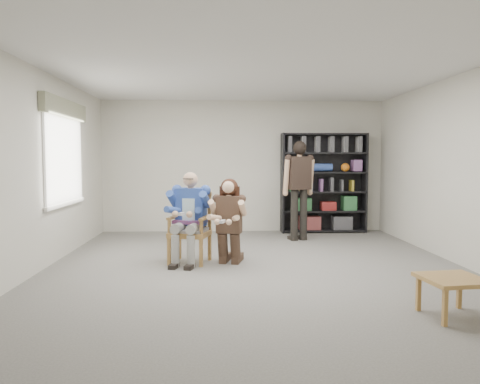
{
  "coord_description": "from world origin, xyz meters",
  "views": [
    {
      "loc": [
        -0.52,
        -6.54,
        1.55
      ],
      "look_at": [
        -0.2,
        0.6,
        1.05
      ],
      "focal_mm": 35.0,
      "sensor_mm": 36.0,
      "label": 1
    }
  ],
  "objects_px": {
    "armchair": "(190,228)",
    "bookshelf": "(324,183)",
    "kneeling_woman": "(229,222)",
    "side_table": "(453,297)",
    "seated_man": "(190,217)",
    "standing_man": "(299,191)"
  },
  "relations": [
    {
      "from": "armchair",
      "to": "bookshelf",
      "type": "height_order",
      "value": "bookshelf"
    },
    {
      "from": "bookshelf",
      "to": "standing_man",
      "type": "relative_size",
      "value": 1.12
    },
    {
      "from": "seated_man",
      "to": "armchair",
      "type": "bearing_deg",
      "value": 104.25
    },
    {
      "from": "armchair",
      "to": "side_table",
      "type": "distance_m",
      "value": 3.74
    },
    {
      "from": "kneeling_woman",
      "to": "bookshelf",
      "type": "xyz_separation_m",
      "value": [
        2.08,
        2.99,
        0.42
      ]
    },
    {
      "from": "seated_man",
      "to": "standing_man",
      "type": "relative_size",
      "value": 0.73
    },
    {
      "from": "side_table",
      "to": "armchair",
      "type": "bearing_deg",
      "value": 137.09
    },
    {
      "from": "kneeling_woman",
      "to": "bookshelf",
      "type": "distance_m",
      "value": 3.67
    },
    {
      "from": "bookshelf",
      "to": "standing_man",
      "type": "xyz_separation_m",
      "value": [
        -0.7,
        -1.0,
        -0.11
      ]
    },
    {
      "from": "armchair",
      "to": "bookshelf",
      "type": "relative_size",
      "value": 0.5
    },
    {
      "from": "armchair",
      "to": "kneeling_woman",
      "type": "height_order",
      "value": "kneeling_woman"
    },
    {
      "from": "armchair",
      "to": "side_table",
      "type": "xyz_separation_m",
      "value": [
        2.73,
        -2.54,
        -0.33
      ]
    },
    {
      "from": "kneeling_woman",
      "to": "armchair",
      "type": "bearing_deg",
      "value": -177.44
    },
    {
      "from": "bookshelf",
      "to": "side_table",
      "type": "bearing_deg",
      "value": -89.27
    },
    {
      "from": "standing_man",
      "to": "bookshelf",
      "type": "bearing_deg",
      "value": 38.38
    },
    {
      "from": "side_table",
      "to": "seated_man",
      "type": "bearing_deg",
      "value": 137.09
    },
    {
      "from": "kneeling_woman",
      "to": "side_table",
      "type": "relative_size",
      "value": 2.2
    },
    {
      "from": "armchair",
      "to": "seated_man",
      "type": "relative_size",
      "value": 0.77
    },
    {
      "from": "kneeling_woman",
      "to": "bookshelf",
      "type": "height_order",
      "value": "bookshelf"
    },
    {
      "from": "bookshelf",
      "to": "seated_man",
      "type": "bearing_deg",
      "value": -132.83
    },
    {
      "from": "standing_man",
      "to": "kneeling_woman",
      "type": "bearing_deg",
      "value": -141.61
    },
    {
      "from": "seated_man",
      "to": "standing_man",
      "type": "bearing_deg",
      "value": 57.85
    }
  ]
}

